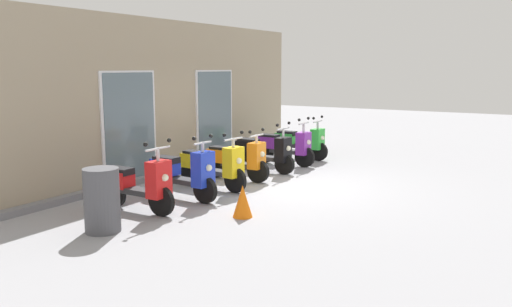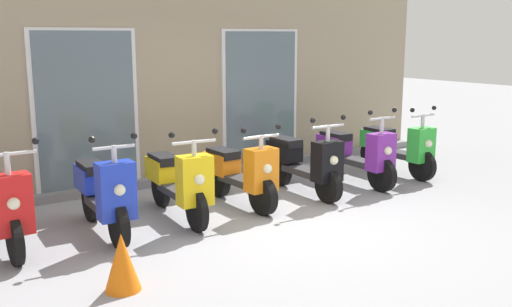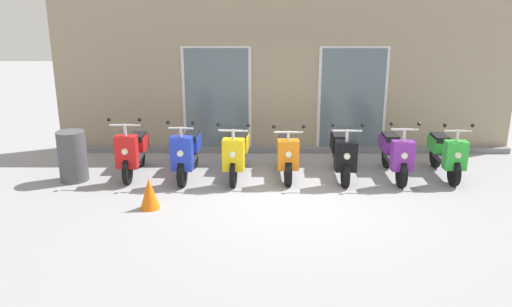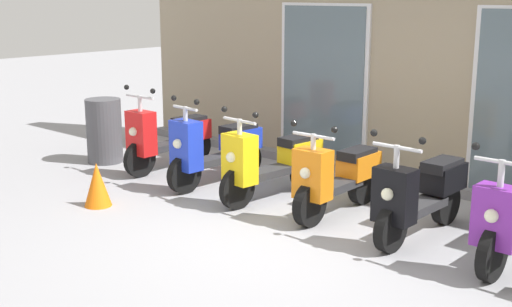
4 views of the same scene
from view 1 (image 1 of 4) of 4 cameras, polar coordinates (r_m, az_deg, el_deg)
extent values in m
plane|color=#939399|center=(10.56, 2.96, -3.53)|extent=(40.00, 40.00, 0.00)
cube|color=gray|center=(11.97, -9.37, 6.09)|extent=(9.89, 0.30, 3.39)
cube|color=slate|center=(12.01, -8.26, -1.74)|extent=(9.89, 0.20, 0.12)
cube|color=silver|center=(10.83, -13.65, 2.72)|extent=(1.49, 0.04, 2.30)
cube|color=slate|center=(10.82, -13.57, 2.71)|extent=(1.37, 0.02, 2.22)
cube|color=silver|center=(13.05, -4.55, 4.05)|extent=(1.49, 0.04, 2.30)
cube|color=slate|center=(13.04, -4.47, 4.04)|extent=(1.37, 0.02, 2.22)
cylinder|color=black|center=(8.50, -10.32, -5.16)|extent=(0.08, 0.49, 0.49)
cylinder|color=black|center=(9.22, -15.25, -4.19)|extent=(0.08, 0.49, 0.49)
cube|color=#2D2D30|center=(8.83, -12.91, -4.03)|extent=(0.26, 0.66, 0.09)
cube|color=red|center=(8.45, -10.59, -2.78)|extent=(0.38, 0.24, 0.59)
sphere|color=#F2EFCC|center=(8.35, -9.94, -2.62)|extent=(0.12, 0.12, 0.12)
cube|color=red|center=(9.09, -14.89, -2.67)|extent=(0.30, 0.52, 0.28)
cube|color=black|center=(9.04, -14.75, -1.83)|extent=(0.26, 0.48, 0.11)
cylinder|color=silver|center=(8.37, -10.68, -0.14)|extent=(0.06, 0.06, 0.24)
cylinder|color=silver|center=(8.36, -10.70, 0.53)|extent=(0.55, 0.04, 0.04)
sphere|color=black|center=(8.54, -9.49, 1.43)|extent=(0.07, 0.07, 0.07)
sphere|color=black|center=(8.14, -12.00, 0.97)|extent=(0.07, 0.07, 0.07)
cylinder|color=black|center=(9.19, -5.59, -4.00)|extent=(0.13, 0.48, 0.48)
cylinder|color=black|center=(9.90, -10.28, -3.13)|extent=(0.13, 0.48, 0.48)
cube|color=#2D2D30|center=(9.52, -8.04, -2.96)|extent=(0.30, 0.68, 0.09)
cube|color=#1E38C6|center=(9.14, -5.81, -1.72)|extent=(0.39, 0.26, 0.61)
sphere|color=#F2EFCC|center=(9.05, -5.20, -1.57)|extent=(0.12, 0.12, 0.12)
cube|color=#1E38C6|center=(9.77, -9.92, -1.44)|extent=(0.33, 0.54, 0.28)
cube|color=black|center=(9.72, -9.78, -0.65)|extent=(0.29, 0.50, 0.11)
cylinder|color=silver|center=(9.07, -5.85, 0.67)|extent=(0.06, 0.06, 0.20)
cylinder|color=silver|center=(9.06, -5.86, 1.16)|extent=(0.44, 0.06, 0.04)
sphere|color=black|center=(9.21, -4.98, 1.94)|extent=(0.07, 0.07, 0.07)
sphere|color=black|center=(8.88, -6.80, 1.63)|extent=(0.07, 0.07, 0.07)
cylinder|color=black|center=(9.91, -2.29, -2.94)|extent=(0.13, 0.49, 0.49)
cylinder|color=black|center=(10.65, -7.14, -2.13)|extent=(0.13, 0.49, 0.49)
cube|color=#2D2D30|center=(10.25, -4.81, -1.98)|extent=(0.32, 0.74, 0.09)
cube|color=yellow|center=(9.87, -2.48, -0.95)|extent=(0.40, 0.27, 0.57)
sphere|color=#F2EFCC|center=(9.78, -1.89, -0.80)|extent=(0.12, 0.12, 0.12)
cube|color=yellow|center=(10.54, -6.78, -0.75)|extent=(0.34, 0.54, 0.28)
cube|color=black|center=(10.48, -6.63, -0.02)|extent=(0.30, 0.50, 0.11)
cylinder|color=silver|center=(9.81, -2.50, 1.14)|extent=(0.06, 0.06, 0.20)
cylinder|color=silver|center=(9.80, -2.50, 1.60)|extent=(0.52, 0.08, 0.04)
sphere|color=black|center=(9.99, -1.56, 2.33)|extent=(0.07, 0.07, 0.07)
sphere|color=black|center=(9.58, -3.49, 2.02)|extent=(0.07, 0.07, 0.07)
cylinder|color=black|center=(10.77, 0.24, -1.97)|extent=(0.13, 0.48, 0.47)
cylinder|color=black|center=(11.32, -4.37, -1.44)|extent=(0.13, 0.48, 0.47)
cube|color=#2D2D30|center=(11.02, -2.13, -1.19)|extent=(0.27, 0.66, 0.09)
cube|color=orange|center=(10.73, 0.06, -0.22)|extent=(0.38, 0.25, 0.54)
sphere|color=#F2EFCC|center=(10.65, 0.66, -0.07)|extent=(0.12, 0.12, 0.12)
cube|color=orange|center=(11.22, -3.97, -0.21)|extent=(0.31, 0.53, 0.28)
cube|color=black|center=(11.18, -3.81, 0.48)|extent=(0.27, 0.48, 0.11)
cylinder|color=silver|center=(10.67, 0.06, 1.59)|extent=(0.06, 0.06, 0.19)
cylinder|color=silver|center=(10.66, 0.06, 1.98)|extent=(0.52, 0.05, 0.04)
sphere|color=black|center=(10.88, 0.75, 2.65)|extent=(0.07, 0.07, 0.07)
sphere|color=black|center=(10.43, -0.67, 2.36)|extent=(0.07, 0.07, 0.07)
cylinder|color=black|center=(11.61, 3.14, -1.20)|extent=(0.12, 0.46, 0.46)
cylinder|color=black|center=(12.18, -1.39, -0.68)|extent=(0.12, 0.46, 0.46)
cube|color=#2D2D30|center=(11.87, 0.82, -0.46)|extent=(0.27, 0.69, 0.09)
cube|color=black|center=(11.57, 2.98, 0.43)|extent=(0.39, 0.25, 0.54)
sphere|color=#F2EFCC|center=(11.50, 3.55, 0.57)|extent=(0.12, 0.12, 0.12)
cube|color=black|center=(12.08, -1.00, 0.74)|extent=(0.31, 0.53, 0.28)
cube|color=black|center=(12.03, -0.85, 1.38)|extent=(0.27, 0.49, 0.11)
cylinder|color=silver|center=(11.52, 3.00, 2.25)|extent=(0.06, 0.06, 0.24)
cylinder|color=silver|center=(11.51, 3.00, 2.74)|extent=(0.52, 0.05, 0.04)
sphere|color=black|center=(11.72, 3.63, 3.35)|extent=(0.07, 0.07, 0.07)
sphere|color=black|center=(11.27, 2.35, 3.12)|extent=(0.07, 0.07, 0.07)
cylinder|color=black|center=(12.48, 5.35, -0.40)|extent=(0.10, 0.49, 0.49)
cylinder|color=black|center=(13.01, 0.91, 0.05)|extent=(0.10, 0.49, 0.49)
cube|color=#2D2D30|center=(12.72, 3.09, 0.27)|extent=(0.26, 0.70, 0.09)
cube|color=purple|center=(12.45, 5.21, 1.10)|extent=(0.38, 0.24, 0.53)
sphere|color=#F2EFCC|center=(12.39, 5.75, 1.24)|extent=(0.12, 0.12, 0.12)
cube|color=purple|center=(12.92, 1.29, 1.27)|extent=(0.30, 0.52, 0.28)
cube|color=black|center=(12.88, 1.45, 1.87)|extent=(0.26, 0.48, 0.11)
cylinder|color=silver|center=(12.40, 5.24, 2.82)|extent=(0.06, 0.06, 0.25)
cylinder|color=silver|center=(12.39, 5.25, 3.31)|extent=(0.48, 0.04, 0.04)
sphere|color=black|center=(12.59, 5.74, 3.86)|extent=(0.07, 0.07, 0.07)
sphere|color=black|center=(12.17, 4.75, 3.68)|extent=(0.07, 0.07, 0.07)
cylinder|color=black|center=(13.38, 6.86, 0.21)|extent=(0.10, 0.48, 0.48)
cylinder|color=black|center=(13.86, 2.90, 0.59)|extent=(0.10, 0.48, 0.48)
cube|color=#2D2D30|center=(13.60, 4.85, 0.82)|extent=(0.27, 0.66, 0.09)
cube|color=green|center=(13.35, 6.73, 1.59)|extent=(0.38, 0.25, 0.52)
sphere|color=#F2EFCC|center=(13.29, 7.24, 1.71)|extent=(0.12, 0.12, 0.12)
cube|color=green|center=(13.78, 3.27, 1.67)|extent=(0.31, 0.52, 0.28)
cube|color=black|center=(13.74, 3.42, 2.24)|extent=(0.27, 0.48, 0.11)
cylinder|color=silver|center=(13.31, 6.76, 3.10)|extent=(0.06, 0.06, 0.23)
cylinder|color=silver|center=(13.30, 6.77, 3.50)|extent=(0.49, 0.04, 0.04)
sphere|color=black|center=(13.51, 7.22, 4.01)|extent=(0.07, 0.07, 0.07)
sphere|color=black|center=(13.07, 6.32, 3.85)|extent=(0.07, 0.07, 0.07)
cone|color=orange|center=(8.31, -1.47, -5.24)|extent=(0.32, 0.32, 0.52)
cylinder|color=#4C4C51|center=(7.86, -16.51, -4.92)|extent=(0.51, 0.51, 0.94)
camera|label=2|loc=(5.01, 34.10, 5.96)|focal=40.81mm
camera|label=3|loc=(9.15, 53.41, 11.15)|focal=35.81mm
camera|label=4|loc=(13.16, 31.91, 8.35)|focal=47.28mm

